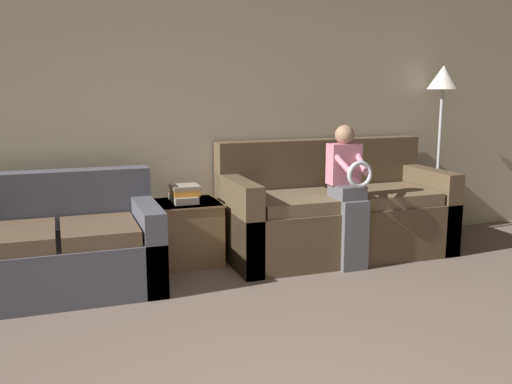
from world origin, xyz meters
The scene contains 7 objects.
wall_back centered at (0.00, 3.13, 1.27)m, with size 7.97×0.06×2.55m.
couch_main centered at (1.40, 2.67, 0.36)m, with size 2.03×0.91×1.02m.
couch_side centered at (-0.98, 2.51, 0.31)m, with size 1.47×0.92×0.86m.
child_left_seated centered at (1.32, 2.28, 0.67)m, with size 0.27×0.37×1.19m.
side_shelf centered at (0.06, 2.82, 0.28)m, with size 0.57×0.53×0.54m.
book_stack centered at (0.05, 2.83, 0.61)m, with size 0.24×0.32×0.14m.
floor_lamp centered at (2.64, 2.85, 1.43)m, with size 0.30×0.30×1.71m.
Camera 1 is at (-0.96, -1.87, 1.52)m, focal length 40.00 mm.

